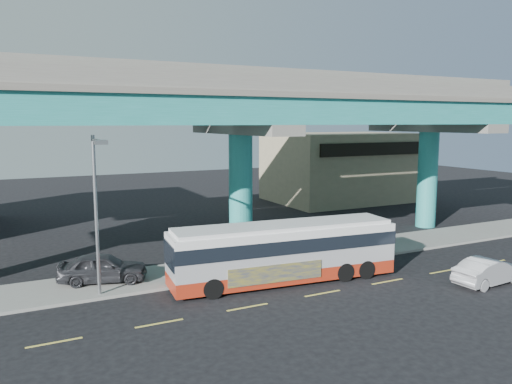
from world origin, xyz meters
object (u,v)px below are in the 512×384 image
sedan (489,271)px  stop_sign (358,228)px  street_lamp (97,193)px  parked_car (103,268)px  transit_bus (284,250)px

sedan → stop_sign: (-2.77, 7.08, 1.11)m
sedan → stop_sign: 7.69m
sedan → stop_sign: bearing=17.7°
street_lamp → parked_car: bearing=78.6°
sedan → street_lamp: bearing=66.8°
transit_bus → street_lamp: street_lamp is taller
parked_car → transit_bus: bearing=-97.0°
transit_bus → stop_sign: (6.29, 2.06, 0.13)m
sedan → street_lamp: street_lamp is taller
transit_bus → street_lamp: 9.58m
sedan → parked_car: (-17.48, 8.66, 0.21)m
parked_car → street_lamp: street_lamp is taller
transit_bus → street_lamp: (-8.88, 1.33, 3.33)m
stop_sign → transit_bus: bearing=-165.6°
parked_car → sedan: bearing=-100.0°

